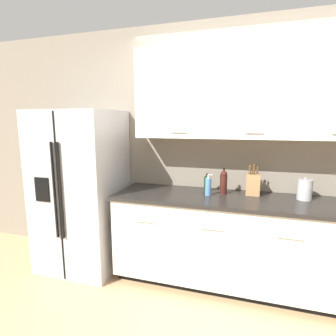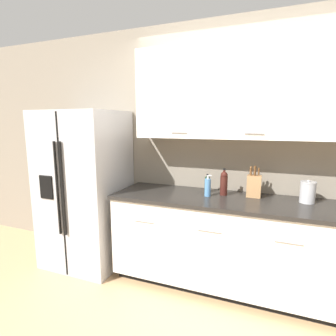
# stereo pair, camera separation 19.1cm
# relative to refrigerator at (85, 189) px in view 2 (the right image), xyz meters

# --- Properties ---
(wall_back) EXTENTS (10.00, 0.39, 2.60)m
(wall_back) POSITION_rel_refrigerator_xyz_m (1.77, 0.34, 0.63)
(wall_back) COLOR gray
(wall_back) RESTS_ON ground_plane
(counter_unit) EXTENTS (2.59, 0.64, 0.90)m
(counter_unit) POSITION_rel_refrigerator_xyz_m (1.77, 0.06, -0.40)
(counter_unit) COLOR black
(counter_unit) RESTS_ON ground_plane
(refrigerator) EXTENTS (0.84, 0.76, 1.72)m
(refrigerator) POSITION_rel_refrigerator_xyz_m (0.00, 0.00, 0.00)
(refrigerator) COLOR #B2B2B5
(refrigerator) RESTS_ON ground_plane
(knife_block) EXTENTS (0.13, 0.10, 0.30)m
(knife_block) POSITION_rel_refrigerator_xyz_m (1.79, 0.20, 0.15)
(knife_block) COLOR #A87A4C
(knife_block) RESTS_ON counter_unit
(wine_bottle) EXTENTS (0.07, 0.07, 0.26)m
(wine_bottle) POSITION_rel_refrigerator_xyz_m (1.51, 0.16, 0.16)
(wine_bottle) COLOR #3D1914
(wine_bottle) RESTS_ON counter_unit
(soap_dispenser) EXTENTS (0.06, 0.06, 0.21)m
(soap_dispenser) POSITION_rel_refrigerator_xyz_m (1.38, 0.06, 0.13)
(soap_dispenser) COLOR #4C7FB2
(soap_dispenser) RESTS_ON counter_unit
(oil_bottle) EXTENTS (0.06, 0.06, 0.18)m
(oil_bottle) POSITION_rel_refrigerator_xyz_m (1.34, 0.21, 0.13)
(oil_bottle) COLOR black
(oil_bottle) RESTS_ON counter_unit
(steel_canister) EXTENTS (0.13, 0.13, 0.20)m
(steel_canister) POSITION_rel_refrigerator_xyz_m (2.24, 0.17, 0.13)
(steel_canister) COLOR #A3A3A5
(steel_canister) RESTS_ON counter_unit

